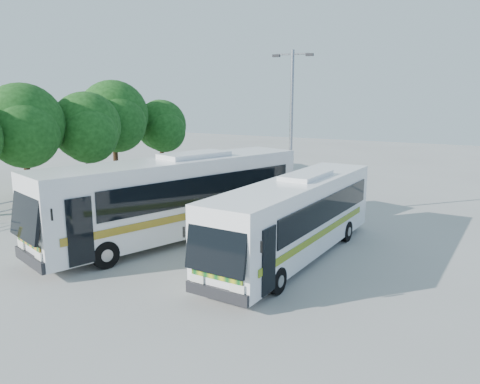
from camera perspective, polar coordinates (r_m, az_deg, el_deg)
The scene contains 10 objects.
ground at distance 20.94m, azimuth -5.07°, elevation -5.59°, with size 100.00×100.00×0.00m, color #9F9F9A.
kerb_divider at distance 23.77m, azimuth -6.92°, elevation -3.35°, with size 0.40×16.00×0.15m, color #B2B2AD.
railing at distance 30.10m, azimuth -16.55°, elevation 0.71°, with size 0.06×22.00×1.00m.
tree_far_b at distance 30.18m, azimuth -24.86°, elevation 7.49°, with size 5.33×5.03×6.96m.
tree_far_c at distance 31.96m, azimuth -18.17°, elevation 7.59°, with size 4.97×4.69×6.49m.
tree_far_d at distance 35.36m, azimuth -15.09°, elevation 9.00°, with size 5.62×5.30×7.33m.
tree_far_e at distance 38.31m, azimuth -9.52°, elevation 8.02°, with size 4.54×4.28×5.92m.
coach_main at distance 20.43m, azimuth -7.84°, elevation -0.48°, with size 6.19×12.89×3.53m.
coach_adjacent at distance 18.09m, azimuth 6.77°, elevation -2.92°, with size 2.69×10.99×3.03m.
lamppost at distance 23.85m, azimuth 6.25°, elevation 7.83°, with size 2.05×0.45×8.40m.
Camera 1 is at (11.42, -16.43, 6.17)m, focal length 35.00 mm.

